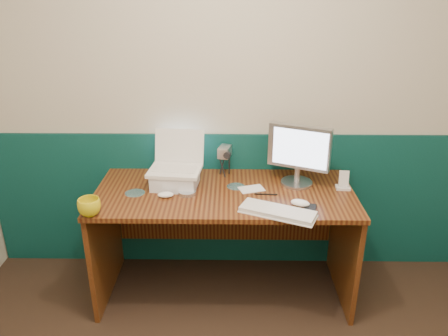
{
  "coord_description": "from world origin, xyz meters",
  "views": [
    {
      "loc": [
        -0.05,
        -1.04,
        1.93
      ],
      "look_at": [
        -0.09,
        1.23,
        0.97
      ],
      "focal_mm": 35.0,
      "sensor_mm": 36.0,
      "label": 1
    }
  ],
  "objects_px": {
    "laptop": "(174,152)",
    "keyboard": "(278,212)",
    "monitor": "(298,156)",
    "mug": "(89,207)",
    "camcorder": "(225,160)",
    "desk": "(224,243)"
  },
  "relations": [
    {
      "from": "laptop",
      "to": "keyboard",
      "type": "xyz_separation_m",
      "value": [
        0.61,
        -0.36,
        -0.22
      ]
    },
    {
      "from": "monitor",
      "to": "keyboard",
      "type": "distance_m",
      "value": 0.47
    },
    {
      "from": "keyboard",
      "to": "mug",
      "type": "distance_m",
      "value": 1.04
    },
    {
      "from": "desk",
      "to": "monitor",
      "type": "bearing_deg",
      "value": 14.04
    },
    {
      "from": "laptop",
      "to": "camcorder",
      "type": "bearing_deg",
      "value": 36.0
    },
    {
      "from": "desk",
      "to": "laptop",
      "type": "bearing_deg",
      "value": 166.87
    },
    {
      "from": "laptop",
      "to": "mug",
      "type": "relative_size",
      "value": 2.52
    },
    {
      "from": "mug",
      "to": "camcorder",
      "type": "height_order",
      "value": "camcorder"
    },
    {
      "from": "laptop",
      "to": "mug",
      "type": "distance_m",
      "value": 0.6
    },
    {
      "from": "keyboard",
      "to": "camcorder",
      "type": "distance_m",
      "value": 0.62
    },
    {
      "from": "monitor",
      "to": "keyboard",
      "type": "relative_size",
      "value": 0.93
    },
    {
      "from": "desk",
      "to": "monitor",
      "type": "xyz_separation_m",
      "value": [
        0.46,
        0.12,
        0.57
      ]
    },
    {
      "from": "laptop",
      "to": "monitor",
      "type": "xyz_separation_m",
      "value": [
        0.77,
        0.04,
        -0.03
      ]
    },
    {
      "from": "desk",
      "to": "camcorder",
      "type": "xyz_separation_m",
      "value": [
        -0.0,
        0.25,
        0.48
      ]
    },
    {
      "from": "laptop",
      "to": "keyboard",
      "type": "distance_m",
      "value": 0.74
    },
    {
      "from": "monitor",
      "to": "camcorder",
      "type": "relative_size",
      "value": 1.84
    },
    {
      "from": "laptop",
      "to": "camcorder",
      "type": "height_order",
      "value": "laptop"
    },
    {
      "from": "keyboard",
      "to": "camcorder",
      "type": "relative_size",
      "value": 1.97
    },
    {
      "from": "mug",
      "to": "camcorder",
      "type": "relative_size",
      "value": 0.6
    },
    {
      "from": "camcorder",
      "to": "keyboard",
      "type": "bearing_deg",
      "value": -45.33
    },
    {
      "from": "monitor",
      "to": "mug",
      "type": "xyz_separation_m",
      "value": [
        -1.2,
        -0.43,
        -0.14
      ]
    },
    {
      "from": "monitor",
      "to": "keyboard",
      "type": "xyz_separation_m",
      "value": [
        -0.16,
        -0.4,
        -0.18
      ]
    }
  ]
}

